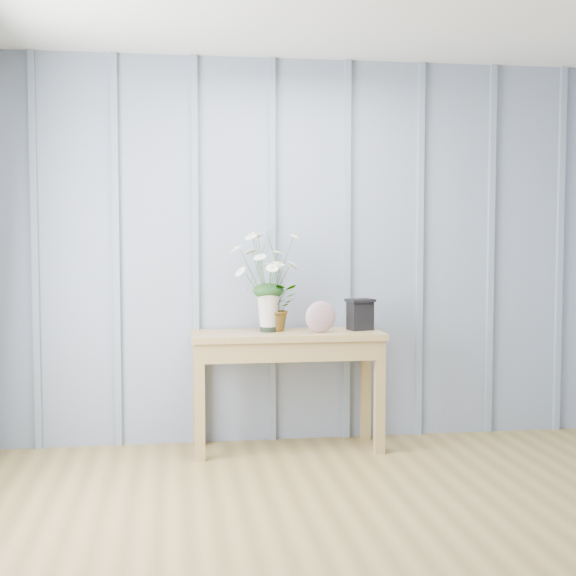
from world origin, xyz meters
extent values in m
cube|color=#828EA5|center=(0.00, 2.25, 1.25)|extent=(4.00, 0.01, 2.50)
cube|color=silver|center=(-0.24, 2.23, 1.45)|extent=(0.03, 0.01, 0.10)
cube|color=gray|center=(-1.75, 2.23, 1.25)|extent=(0.04, 0.03, 2.50)
cube|color=gray|center=(-1.25, 2.23, 1.25)|extent=(0.04, 0.03, 2.50)
cube|color=gray|center=(-0.75, 2.23, 1.25)|extent=(0.04, 0.03, 2.50)
cube|color=gray|center=(-0.25, 2.23, 1.25)|extent=(0.04, 0.03, 2.50)
cube|color=gray|center=(0.25, 2.23, 1.25)|extent=(0.04, 0.03, 2.50)
cube|color=gray|center=(0.75, 2.23, 1.25)|extent=(0.04, 0.03, 2.50)
cube|color=gray|center=(1.25, 2.23, 1.25)|extent=(0.04, 0.03, 2.50)
cube|color=gray|center=(1.75, 2.23, 1.25)|extent=(0.04, 0.03, 2.50)
cube|color=olive|center=(-0.19, 1.99, 0.73)|extent=(1.20, 0.45, 0.04)
cube|color=olive|center=(-0.19, 1.99, 0.65)|extent=(1.13, 0.42, 0.12)
cube|color=olive|center=(-0.74, 1.81, 0.35)|extent=(0.06, 0.06, 0.71)
cube|color=olive|center=(0.37, 1.81, 0.35)|extent=(0.06, 0.06, 0.71)
cube|color=olive|center=(-0.74, 2.17, 0.35)|extent=(0.06, 0.06, 0.71)
cube|color=olive|center=(0.37, 2.17, 0.35)|extent=(0.06, 0.06, 0.71)
cylinder|color=black|center=(-0.30, 2.02, 0.78)|extent=(0.10, 0.10, 0.07)
cone|color=beige|center=(-0.30, 2.02, 0.88)|extent=(0.16, 0.16, 0.25)
ellipsoid|color=#153B15|center=(-0.30, 2.02, 1.01)|extent=(0.19, 0.16, 0.10)
imported|color=#153B15|center=(-0.25, 2.06, 0.90)|extent=(0.31, 0.28, 0.30)
ellipsoid|color=#7C3E5B|center=(0.01, 1.91, 0.85)|extent=(0.21, 0.09, 0.20)
cube|color=black|center=(0.29, 2.02, 0.84)|extent=(0.17, 0.14, 0.18)
cube|color=black|center=(0.29, 2.02, 0.94)|extent=(0.19, 0.16, 0.02)
camera|label=1|loc=(-0.91, -2.96, 1.36)|focal=50.00mm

